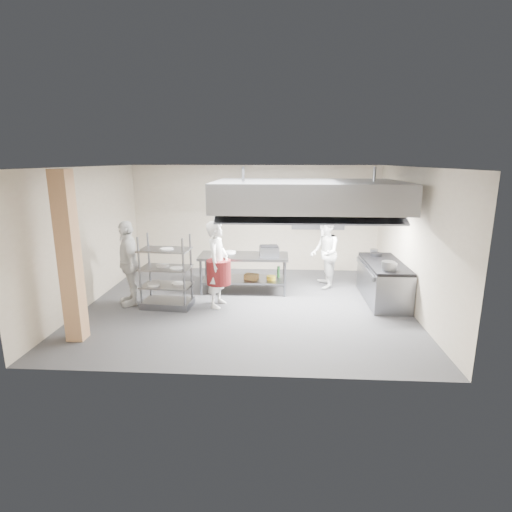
# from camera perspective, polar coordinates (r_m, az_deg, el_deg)

# --- Properties ---
(floor) EXTENTS (7.00, 7.00, 0.00)m
(floor) POSITION_cam_1_polar(r_m,az_deg,el_deg) (8.95, -1.31, -6.97)
(floor) COLOR #29292B
(floor) RESTS_ON ground
(ceiling) EXTENTS (7.00, 7.00, 0.00)m
(ceiling) POSITION_cam_1_polar(r_m,az_deg,el_deg) (8.38, -1.42, 12.61)
(ceiling) COLOR silver
(ceiling) RESTS_ON wall_back
(wall_back) EXTENTS (7.00, 0.00, 7.00)m
(wall_back) POSITION_cam_1_polar(r_m,az_deg,el_deg) (11.49, -0.13, 5.36)
(wall_back) COLOR #B7A891
(wall_back) RESTS_ON ground
(wall_left) EXTENTS (0.00, 6.00, 6.00)m
(wall_left) POSITION_cam_1_polar(r_m,az_deg,el_deg) (9.49, -22.95, 2.54)
(wall_left) COLOR #B7A891
(wall_left) RESTS_ON ground
(wall_right) EXTENTS (0.00, 6.00, 6.00)m
(wall_right) POSITION_cam_1_polar(r_m,az_deg,el_deg) (8.96, 21.56, 2.07)
(wall_right) COLOR #B7A891
(wall_right) RESTS_ON ground
(column) EXTENTS (0.30, 0.30, 3.00)m
(column) POSITION_cam_1_polar(r_m,az_deg,el_deg) (7.57, -25.10, -0.25)
(column) COLOR tan
(column) RESTS_ON floor
(exhaust_hood) EXTENTS (4.00, 2.50, 0.60)m
(exhaust_hood) POSITION_cam_1_polar(r_m,az_deg,el_deg) (8.80, 7.38, 8.64)
(exhaust_hood) COLOR gray
(exhaust_hood) RESTS_ON ceiling
(hood_strip_a) EXTENTS (1.60, 0.12, 0.04)m
(hood_strip_a) POSITION_cam_1_polar(r_m,az_deg,el_deg) (8.82, 1.44, 6.66)
(hood_strip_a) COLOR white
(hood_strip_a) RESTS_ON exhaust_hood
(hood_strip_b) EXTENTS (1.60, 0.12, 0.04)m
(hood_strip_b) POSITION_cam_1_polar(r_m,az_deg,el_deg) (8.94, 13.11, 6.41)
(hood_strip_b) COLOR white
(hood_strip_b) RESTS_ON exhaust_hood
(wall_shelf) EXTENTS (1.50, 0.28, 0.04)m
(wall_shelf) POSITION_cam_1_polar(r_m,az_deg,el_deg) (11.37, 8.95, 5.11)
(wall_shelf) COLOR gray
(wall_shelf) RESTS_ON wall_back
(island) EXTENTS (2.14, 0.90, 0.91)m
(island) POSITION_cam_1_polar(r_m,az_deg,el_deg) (9.73, -1.75, -2.45)
(island) COLOR slate
(island) RESTS_ON floor
(island_worktop) EXTENTS (2.14, 0.90, 0.06)m
(island_worktop) POSITION_cam_1_polar(r_m,az_deg,el_deg) (9.63, -1.77, -0.02)
(island_worktop) COLOR gray
(island_worktop) RESTS_ON island
(island_undershelf) EXTENTS (1.97, 0.81, 0.04)m
(island_undershelf) POSITION_cam_1_polar(r_m,az_deg,el_deg) (9.78, -1.75, -3.32)
(island_undershelf) COLOR slate
(island_undershelf) RESTS_ON island
(pass_rack) EXTENTS (1.11, 0.70, 1.59)m
(pass_rack) POSITION_cam_1_polar(r_m,az_deg,el_deg) (8.82, -12.73, -2.20)
(pass_rack) COLOR gray
(pass_rack) RESTS_ON floor
(cooking_range) EXTENTS (0.80, 2.00, 0.84)m
(cooking_range) POSITION_cam_1_polar(r_m,az_deg,el_deg) (9.56, 17.70, -3.62)
(cooking_range) COLOR gray
(cooking_range) RESTS_ON floor
(range_top) EXTENTS (0.78, 1.96, 0.06)m
(range_top) POSITION_cam_1_polar(r_m,az_deg,el_deg) (9.44, 17.89, -1.01)
(range_top) COLOR black
(range_top) RESTS_ON cooking_range
(chef_head) EXTENTS (0.57, 0.76, 1.88)m
(chef_head) POSITION_cam_1_polar(r_m,az_deg,el_deg) (8.66, -5.52, -1.21)
(chef_head) COLOR silver
(chef_head) RESTS_ON floor
(chef_line) EXTENTS (0.69, 0.88, 1.78)m
(chef_line) POSITION_cam_1_polar(r_m,az_deg,el_deg) (10.06, 9.74, 0.44)
(chef_line) COLOR silver
(chef_line) RESTS_ON floor
(chef_plating) EXTENTS (0.92, 1.19, 1.88)m
(chef_plating) POSITION_cam_1_polar(r_m,az_deg,el_deg) (9.19, -17.76, -0.95)
(chef_plating) COLOR white
(chef_plating) RESTS_ON floor
(griddle) EXTENTS (0.50, 0.41, 0.22)m
(griddle) POSITION_cam_1_polar(r_m,az_deg,el_deg) (9.52, 1.88, 0.70)
(griddle) COLOR slate
(griddle) RESTS_ON island_worktop
(wicker_basket) EXTENTS (0.36, 0.29, 0.14)m
(wicker_basket) POSITION_cam_1_polar(r_m,az_deg,el_deg) (9.66, -0.66, -2.98)
(wicker_basket) COLOR brown
(wicker_basket) RESTS_ON island_undershelf
(stockpot) EXTENTS (0.28, 0.28, 0.19)m
(stockpot) POSITION_cam_1_polar(r_m,az_deg,el_deg) (8.74, 18.37, -1.35)
(stockpot) COLOR gray
(stockpot) RESTS_ON range_top
(plate_stack) EXTENTS (0.28, 0.28, 0.05)m
(plate_stack) POSITION_cam_1_polar(r_m,az_deg,el_deg) (8.90, -12.64, -3.95)
(plate_stack) COLOR white
(plate_stack) RESTS_ON pass_rack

